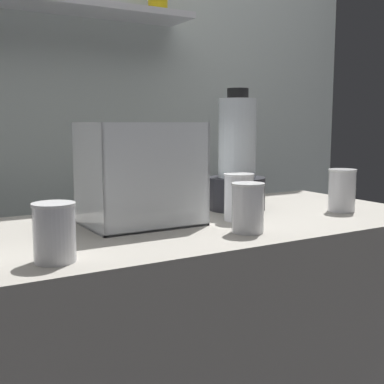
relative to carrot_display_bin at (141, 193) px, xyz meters
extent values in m
cube|color=#9E998E|center=(0.14, -0.04, -0.53)|extent=(1.40, 0.64, 0.90)
cube|color=silver|center=(0.14, 0.73, 0.27)|extent=(2.60, 0.04, 2.50)
cube|color=silver|center=(0.03, 0.61, 0.59)|extent=(0.91, 0.20, 0.02)
cube|color=white|center=(0.00, 0.00, -0.08)|extent=(0.29, 0.22, 0.01)
cube|color=white|center=(0.00, -0.11, 0.05)|extent=(0.29, 0.01, 0.27)
cube|color=white|center=(0.00, 0.11, 0.05)|extent=(0.29, 0.01, 0.27)
cube|color=white|center=(-0.14, 0.00, 0.05)|extent=(0.01, 0.22, 0.27)
cube|color=white|center=(0.14, 0.00, 0.05)|extent=(0.01, 0.22, 0.27)
cone|color=orange|center=(-0.02, -0.01, -0.06)|extent=(0.15, 0.13, 0.02)
cone|color=orange|center=(0.01, 0.00, -0.06)|extent=(0.16, 0.12, 0.03)
cone|color=orange|center=(0.00, 0.01, -0.06)|extent=(0.13, 0.14, 0.03)
cone|color=orange|center=(-0.02, 0.00, -0.06)|extent=(0.14, 0.14, 0.03)
cone|color=orange|center=(-0.01, 0.01, -0.03)|extent=(0.17, 0.08, 0.03)
cone|color=orange|center=(0.01, 0.00, -0.03)|extent=(0.03, 0.19, 0.03)
cone|color=orange|center=(-0.03, 0.00, -0.04)|extent=(0.03, 0.19, 0.03)
cone|color=orange|center=(0.02, 0.01, -0.03)|extent=(0.04, 0.15, 0.03)
cone|color=orange|center=(-0.04, 0.01, 0.01)|extent=(0.15, 0.15, 0.04)
cone|color=orange|center=(0.01, -0.01, 0.01)|extent=(0.15, 0.16, 0.03)
cone|color=orange|center=(0.04, 0.00, -0.01)|extent=(0.17, 0.12, 0.02)
cone|color=orange|center=(0.04, 0.00, 0.01)|extent=(0.08, 0.19, 0.04)
cylinder|color=black|center=(0.35, 0.05, -0.03)|extent=(0.18, 0.18, 0.10)
cylinder|color=silver|center=(0.35, 0.05, 0.14)|extent=(0.12, 0.12, 0.24)
cylinder|color=orange|center=(0.35, 0.05, 0.04)|extent=(0.11, 0.11, 0.04)
cylinder|color=black|center=(0.35, 0.05, 0.27)|extent=(0.06, 0.06, 0.03)
cylinder|color=white|center=(-0.30, -0.25, -0.03)|extent=(0.08, 0.08, 0.11)
cylinder|color=orange|center=(-0.30, -0.25, -0.05)|extent=(0.07, 0.07, 0.07)
cylinder|color=white|center=(-0.30, -0.25, 0.03)|extent=(0.08, 0.08, 0.01)
cylinder|color=white|center=(0.18, -0.23, -0.03)|extent=(0.08, 0.08, 0.12)
cylinder|color=yellow|center=(0.18, -0.23, -0.05)|extent=(0.07, 0.07, 0.07)
cylinder|color=white|center=(0.18, -0.23, 0.03)|extent=(0.08, 0.08, 0.01)
cylinder|color=white|center=(0.25, -0.09, -0.02)|extent=(0.08, 0.08, 0.12)
cylinder|color=yellow|center=(0.25, -0.09, -0.04)|extent=(0.07, 0.07, 0.09)
cylinder|color=white|center=(0.25, -0.09, 0.04)|extent=(0.08, 0.08, 0.01)
cylinder|color=white|center=(0.60, -0.14, -0.02)|extent=(0.08, 0.08, 0.12)
cylinder|color=maroon|center=(0.60, -0.14, -0.03)|extent=(0.07, 0.07, 0.10)
cylinder|color=white|center=(0.60, -0.14, 0.04)|extent=(0.08, 0.08, 0.01)
camera|label=1|loc=(-0.56, -1.20, 0.18)|focal=47.13mm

